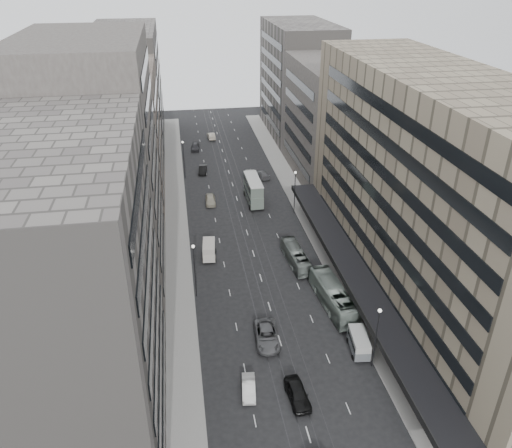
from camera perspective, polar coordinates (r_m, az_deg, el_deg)
ground at (r=62.95m, az=2.93°, el=-13.77°), size 220.00×220.00×0.00m
sidewalk_right at (r=95.83m, az=5.35°, el=2.08°), size 4.00×125.00×0.15m
sidewalk_left at (r=93.14m, az=-9.12°, el=1.02°), size 4.00×125.00×0.15m
department_store at (r=68.11m, az=19.77°, el=2.99°), size 19.20×60.00×30.00m
building_right_mid at (r=107.08m, az=8.76°, el=11.57°), size 15.00×28.00×24.00m
building_right_far at (r=134.56m, az=4.94°, el=16.06°), size 15.00×32.00×28.00m
building_left_a at (r=47.60m, az=-20.92°, el=-8.61°), size 15.00×28.00×30.00m
building_left_b at (r=70.16m, az=-17.64°, el=5.91°), size 15.00×26.00×34.00m
building_left_c at (r=96.89m, az=-15.47°, el=9.41°), size 15.00×28.00×25.00m
building_left_d at (r=128.21m, az=-14.39°, el=14.71°), size 15.00×38.00×28.00m
lamp_right_near at (r=58.49m, az=13.65°, el=-11.83°), size 0.44×0.44×8.32m
lamp_right_far at (r=90.95m, az=4.47°, el=4.20°), size 0.44×0.44×8.32m
lamp_left_near at (r=68.41m, az=-7.06°, el=-4.65°), size 0.44×0.44×8.32m
lamp_left_far at (r=107.17m, az=-8.29°, el=7.78°), size 0.44×0.44×8.32m
bus_near at (r=68.85m, az=8.80°, el=-8.13°), size 3.77×12.05×3.30m
bus_far at (r=77.34m, az=4.56°, el=-3.69°), size 2.90×9.62×2.64m
double_decker at (r=96.00m, az=-0.30°, el=3.94°), size 2.84×8.90×4.85m
vw_microbus at (r=62.60m, az=11.68°, el=-13.09°), size 2.47×4.68×2.43m
panel_van at (r=78.86m, az=-5.39°, el=-2.92°), size 2.42×4.40×2.67m
sedan_0 at (r=56.49m, az=4.77°, el=-18.76°), size 2.36×5.17×1.72m
sedan_1 at (r=57.15m, az=-0.85°, el=-18.20°), size 1.88×4.24×1.35m
sedan_2 at (r=63.04m, az=1.23°, el=-12.62°), size 3.23×6.35×1.72m
sedan_4 at (r=96.52m, az=-5.23°, el=2.77°), size 2.07×4.85×1.63m
sedan_5 at (r=111.06m, az=-6.10°, el=6.20°), size 2.16×4.82×1.54m
sedan_6 at (r=108.74m, az=-0.67°, el=5.82°), size 2.77×5.03×1.33m
sedan_7 at (r=107.98m, az=0.84°, el=5.67°), size 2.32×4.99×1.41m
sedan_8 at (r=125.21m, az=-6.95°, el=8.75°), size 2.42×4.99×1.64m
sedan_9 at (r=133.01m, az=-5.14°, el=10.01°), size 1.95×4.94×1.60m
pedestrian at (r=55.58m, az=21.53°, el=-22.15°), size 0.71×0.66×1.62m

